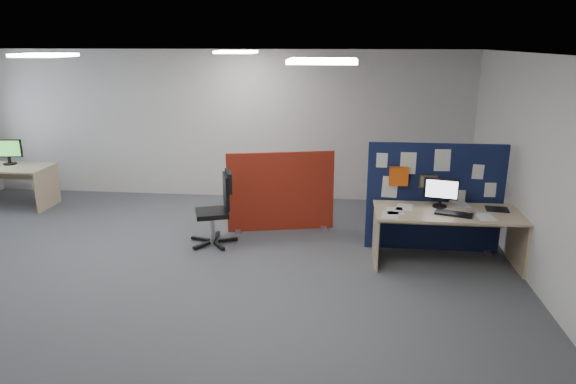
# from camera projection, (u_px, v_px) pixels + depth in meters

# --- Properties ---
(floor) EXTENTS (9.00, 9.00, 0.00)m
(floor) POSITION_uv_depth(u_px,v_px,m) (163.00, 276.00, 6.46)
(floor) COLOR #4C4E53
(floor) RESTS_ON ground
(ceiling) EXTENTS (9.00, 7.00, 0.02)m
(ceiling) POSITION_uv_depth(u_px,v_px,m) (147.00, 54.00, 5.69)
(ceiling) COLOR white
(ceiling) RESTS_ON wall_back
(wall_back) EXTENTS (9.00, 0.02, 2.70)m
(wall_back) POSITION_uv_depth(u_px,v_px,m) (222.00, 125.00, 9.41)
(wall_back) COLOR silver
(wall_back) RESTS_ON floor
(wall_right) EXTENTS (0.02, 7.00, 2.70)m
(wall_right) POSITION_uv_depth(u_px,v_px,m) (552.00, 182.00, 5.62)
(wall_right) COLOR silver
(wall_right) RESTS_ON floor
(ceiling_lights) EXTENTS (4.10, 4.10, 0.04)m
(ceiling_lights) POSITION_uv_depth(u_px,v_px,m) (193.00, 55.00, 6.30)
(ceiling_lights) COLOR white
(ceiling_lights) RESTS_ON ceiling
(navy_divider) EXTENTS (1.84, 0.30, 1.52)m
(navy_divider) POSITION_uv_depth(u_px,v_px,m) (433.00, 197.00, 7.07)
(navy_divider) COLOR #10193C
(navy_divider) RESTS_ON floor
(main_desk) EXTENTS (1.87, 0.83, 0.73)m
(main_desk) POSITION_uv_depth(u_px,v_px,m) (446.00, 222.00, 6.69)
(main_desk) COLOR tan
(main_desk) RESTS_ON floor
(monitor_main) EXTENTS (0.44, 0.18, 0.39)m
(monitor_main) POSITION_uv_depth(u_px,v_px,m) (441.00, 191.00, 6.72)
(monitor_main) COLOR black
(monitor_main) RESTS_ON main_desk
(keyboard) EXTENTS (0.48, 0.32, 0.02)m
(keyboard) POSITION_uv_depth(u_px,v_px,m) (454.00, 214.00, 6.48)
(keyboard) COLOR black
(keyboard) RESTS_ON main_desk
(mouse) EXTENTS (0.11, 0.09, 0.03)m
(mouse) POSITION_uv_depth(u_px,v_px,m) (471.00, 213.00, 6.50)
(mouse) COLOR #A2A3A8
(mouse) RESTS_ON main_desk
(paper_tray) EXTENTS (0.31, 0.26, 0.01)m
(paper_tray) POSITION_uv_depth(u_px,v_px,m) (497.00, 209.00, 6.67)
(paper_tray) COLOR black
(paper_tray) RESTS_ON main_desk
(red_divider) EXTENTS (1.61, 0.42, 1.23)m
(red_divider) POSITION_uv_depth(u_px,v_px,m) (281.00, 192.00, 7.87)
(red_divider) COLOR maroon
(red_divider) RESTS_ON floor
(second_desk) EXTENTS (1.56, 0.78, 0.73)m
(second_desk) POSITION_uv_depth(u_px,v_px,m) (7.00, 176.00, 9.05)
(second_desk) COLOR tan
(second_desk) RESTS_ON floor
(monitor_second) EXTENTS (0.49, 0.22, 0.45)m
(monitor_second) POSITION_uv_depth(u_px,v_px,m) (8.00, 151.00, 9.04)
(monitor_second) COLOR black
(monitor_second) RESTS_ON second_desk
(office_chair) EXTENTS (0.70, 0.67, 1.06)m
(office_chair) POSITION_uv_depth(u_px,v_px,m) (219.00, 204.00, 7.33)
(office_chair) COLOR black
(office_chair) RESTS_ON floor
(desk_papers) EXTENTS (1.42, 0.88, 0.00)m
(desk_papers) POSITION_uv_depth(u_px,v_px,m) (427.00, 211.00, 6.63)
(desk_papers) COLOR white
(desk_papers) RESTS_ON main_desk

